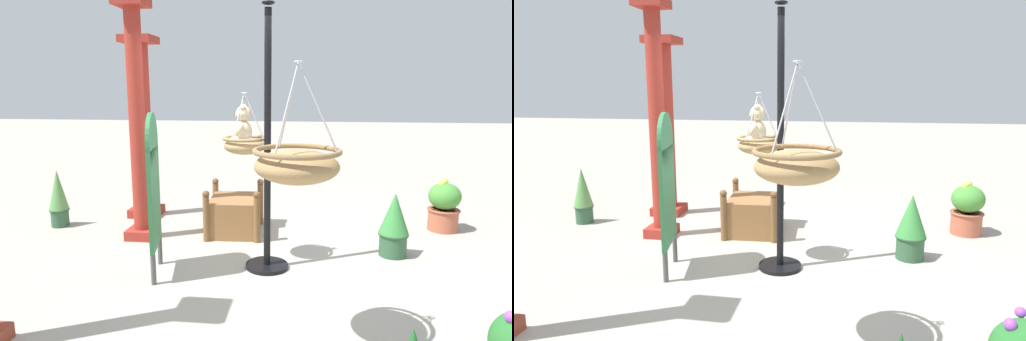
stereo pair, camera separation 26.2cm
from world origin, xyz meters
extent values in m
plane|color=#A8A093|center=(0.00, 0.00, 0.00)|extent=(40.00, 40.00, 0.00)
cylinder|color=black|center=(-0.15, -0.05, 1.29)|extent=(0.07, 0.07, 2.58)
cylinder|color=black|center=(-0.15, -0.05, 0.02)|extent=(0.44, 0.44, 0.04)
torus|color=black|center=(-0.15, -0.05, 2.62)|extent=(0.12, 0.12, 0.02)
ellipsoid|color=tan|center=(0.00, 0.20, 1.25)|extent=(0.43, 0.43, 0.17)
torus|color=#97794E|center=(0.00, 0.20, 1.33)|extent=(0.45, 0.45, 0.04)
ellipsoid|color=silver|center=(0.00, 0.20, 1.27)|extent=(0.38, 0.38, 0.14)
cylinder|color=#B7B7BC|center=(0.09, 0.25, 1.56)|extent=(0.19, 0.11, 0.46)
cylinder|color=#B7B7BC|center=(-0.08, 0.25, 1.56)|extent=(0.19, 0.11, 0.46)
cylinder|color=#B7B7BC|center=(0.00, 0.10, 1.56)|extent=(0.01, 0.21, 0.46)
torus|color=#B7B7BC|center=(0.00, 0.20, 1.79)|extent=(0.06, 0.06, 0.01)
ellipsoid|color=beige|center=(0.00, 0.21, 1.39)|extent=(0.20, 0.17, 0.24)
sphere|color=beige|center=(0.00, 0.21, 1.58)|extent=(0.18, 0.18, 0.16)
ellipsoid|color=beige|center=(0.00, 0.26, 1.57)|extent=(0.08, 0.06, 0.05)
sphere|color=black|center=(0.00, 0.29, 1.57)|extent=(0.02, 0.02, 0.02)
sphere|color=beige|center=(-0.05, 0.21, 1.65)|extent=(0.06, 0.06, 0.06)
sphere|color=beige|center=(0.06, 0.21, 1.65)|extent=(0.06, 0.06, 0.06)
ellipsoid|color=beige|center=(-0.10, 0.23, 1.42)|extent=(0.06, 0.12, 0.15)
ellipsoid|color=beige|center=(0.11, 0.23, 1.42)|extent=(0.06, 0.12, 0.15)
ellipsoid|color=beige|center=(-0.05, 0.29, 1.31)|extent=(0.07, 0.14, 0.07)
ellipsoid|color=beige|center=(0.06, 0.29, 1.31)|extent=(0.07, 0.14, 0.07)
ellipsoid|color=#A37F51|center=(-1.56, -0.38, 1.32)|extent=(0.57, 0.57, 0.23)
torus|color=olive|center=(-1.56, -0.38, 1.43)|extent=(0.59, 0.59, 0.04)
cylinder|color=#B7B7BC|center=(-1.45, -0.31, 1.72)|extent=(0.24, 0.15, 0.58)
cylinder|color=#B7B7BC|center=(-1.67, -0.31, 1.72)|extent=(0.24, 0.15, 0.58)
cylinder|color=#B7B7BC|center=(-1.56, -0.51, 1.72)|extent=(0.01, 0.27, 0.58)
torus|color=#B7B7BC|center=(-1.56, -0.38, 2.00)|extent=(0.06, 0.06, 0.01)
cylinder|color=#9E2D23|center=(1.56, 1.88, 1.22)|extent=(0.24, 0.24, 2.44)
cube|color=#9E2D23|center=(1.56, 1.88, 0.06)|extent=(0.43, 0.43, 0.12)
cube|color=#9E2D23|center=(1.56, 1.88, 2.49)|extent=(0.45, 0.45, 0.10)
cylinder|color=#9E2D23|center=(0.60, 1.57, 1.37)|extent=(0.19, 0.19, 2.75)
cube|color=#9E2D23|center=(0.60, 1.57, 0.06)|extent=(0.35, 0.35, 0.12)
cube|color=#9E2D23|center=(0.60, 1.57, 2.80)|extent=(0.36, 0.36, 0.10)
cube|color=olive|center=(0.95, 0.46, 0.23)|extent=(0.76, 0.65, 0.46)
cube|color=#382819|center=(0.95, 0.46, 0.43)|extent=(0.67, 0.57, 0.06)
cylinder|color=brown|center=(0.57, 0.75, 0.28)|extent=(0.08, 0.08, 0.56)
cylinder|color=brown|center=(1.30, 0.79, 0.28)|extent=(0.08, 0.08, 0.56)
cylinder|color=brown|center=(0.60, 0.14, 0.28)|extent=(0.08, 0.08, 0.56)
cylinder|color=brown|center=(1.33, 0.18, 0.28)|extent=(0.08, 0.08, 0.56)
sphere|color=brown|center=(0.57, 0.75, 0.59)|extent=(0.09, 0.09, 0.09)
sphere|color=brown|center=(1.30, 0.79, 0.59)|extent=(0.09, 0.09, 0.09)
sphere|color=brown|center=(0.60, 0.14, 0.59)|extent=(0.09, 0.09, 0.09)
sphere|color=brown|center=(1.33, 0.18, 0.59)|extent=(0.09, 0.09, 0.09)
cylinder|color=#2D5638|center=(0.35, -1.41, 0.13)|extent=(0.30, 0.30, 0.26)
torus|color=#294E32|center=(0.35, -1.41, 0.25)|extent=(0.33, 0.33, 0.03)
cylinder|color=#382819|center=(0.35, -1.41, 0.24)|extent=(0.26, 0.26, 0.03)
cone|color=#38843D|center=(0.35, -1.41, 0.49)|extent=(0.33, 0.33, 0.45)
cylinder|color=#AD563D|center=(1.34, -2.23, 0.14)|extent=(0.37, 0.37, 0.29)
torus|color=#9C4E37|center=(1.34, -2.23, 0.28)|extent=(0.41, 0.41, 0.03)
cylinder|color=#382819|center=(1.34, -2.23, 0.27)|extent=(0.33, 0.33, 0.03)
ellipsoid|color=#478E38|center=(1.34, -2.23, 0.46)|extent=(0.40, 0.40, 0.35)
sphere|color=#E5DB4C|center=(1.46, -2.25, 0.63)|extent=(0.09, 0.09, 0.09)
sphere|color=#E5DB4C|center=(1.33, -2.17, 0.63)|extent=(0.09, 0.09, 0.09)
cylinder|color=#2D5638|center=(0.92, 2.85, 0.12)|extent=(0.23, 0.23, 0.24)
torus|color=#294E32|center=(0.92, 2.85, 0.23)|extent=(0.26, 0.26, 0.03)
cylinder|color=#382819|center=(0.92, 2.85, 0.22)|extent=(0.20, 0.20, 0.03)
cone|color=#56934C|center=(0.92, 2.85, 0.51)|extent=(0.25, 0.25, 0.53)
sphere|color=purple|center=(-1.82, -1.73, 0.55)|extent=(0.06, 0.06, 0.06)
sphere|color=purple|center=(-1.96, -1.63, 0.54)|extent=(0.07, 0.07, 0.07)
cube|color=#286B3D|center=(-0.43, 1.03, 0.79)|extent=(0.58, 0.16, 0.97)
cylinder|color=#286B3D|center=(-0.43, 1.03, 1.32)|extent=(0.58, 0.16, 0.58)
cylinder|color=#4C4C4C|center=(-0.67, 0.98, 0.15)|extent=(0.05, 0.05, 0.30)
cylinder|color=#4C4C4C|center=(-0.18, 1.08, 0.15)|extent=(0.05, 0.05, 0.30)
camera|label=1|loc=(-4.45, -0.45, 1.84)|focal=30.95mm
camera|label=2|loc=(-4.41, -0.71, 1.84)|focal=30.95mm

